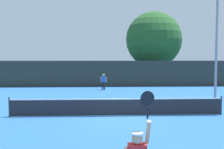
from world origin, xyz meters
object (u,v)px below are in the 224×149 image
Objects in this scene: light_pole at (217,30)px; parked_car_mid at (153,76)px; parked_car_far at (175,74)px; parked_car_near at (120,76)px; tennis_ball at (107,108)px; large_tree at (154,40)px; player_receiving at (104,80)px.

parked_car_mid is at bearing 97.39° from light_pole.
parked_car_mid is at bearing -144.98° from parked_car_far.
parked_car_mid and parked_car_far have the same top height.
tennis_ball is at bearing -105.30° from parked_car_near.
parked_car_far is (3.83, 3.93, -4.61)m from large_tree.
tennis_ball is 0.02× the size of parked_car_mid.
large_tree is (6.43, 7.66, 4.45)m from player_receiving.
parked_car_mid reaches higher than tennis_ball.
parked_car_mid is (6.47, 17.71, 0.74)m from tennis_ball.
tennis_ball is at bearing 90.43° from player_receiving.
parked_car_near is (2.31, 8.61, -0.16)m from player_receiving.
large_tree is at bearing -141.86° from parked_car_far.
tennis_ball is at bearing -110.29° from large_tree.
parked_car_mid is (4.23, -0.44, 0.00)m from parked_car_near.
parked_car_near is 8.50m from parked_car_far.
parked_car_mid is at bearing -128.70° from player_receiving.
parked_car_far is at bearing 45.72° from large_tree.
player_receiving is 11.42m from light_pole.
large_tree is (6.36, 17.20, 5.35)m from tennis_ball.
player_receiving is 0.17× the size of large_tree.
parked_car_near is at bearing -167.03° from parked_car_far.
large_tree reaches higher than tennis_ball.
light_pole is 15.34m from parked_car_mid.
large_tree is at bearing -100.82° from parked_car_mid.
parked_car_mid reaches higher than player_receiving.
parked_car_near is at bearing 175.39° from parked_car_mid.
tennis_ball is 0.02× the size of parked_car_near.
player_receiving is 15.48m from parked_car_far.
player_receiving is 10.46m from parked_car_mid.
parked_car_near and parked_car_mid have the same top height.
large_tree is at bearing 69.71° from tennis_ball.
parked_car_far is at bearing 12.28° from parked_car_near.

